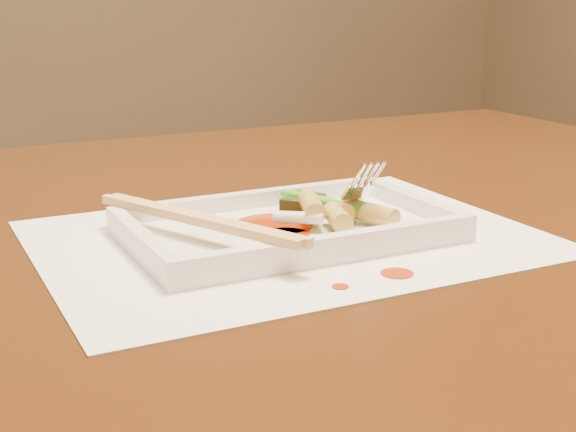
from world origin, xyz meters
name	(u,v)px	position (x,y,z in m)	size (l,w,h in m)	color
table	(200,333)	(0.00, 0.00, 0.65)	(1.40, 0.90, 0.75)	black
placemat	(288,238)	(0.05, -0.07, 0.75)	(0.40, 0.30, 0.00)	white
sauce_splatter_a	(397,273)	(0.08, -0.18, 0.75)	(0.02, 0.02, 0.00)	#9B2404
sauce_splatter_b	(340,287)	(0.03, -0.19, 0.75)	(0.01, 0.01, 0.00)	#9B2404
plate_base	(288,232)	(0.05, -0.07, 0.76)	(0.26, 0.16, 0.01)	white
plate_rim_far	(251,199)	(0.05, 0.01, 0.77)	(0.26, 0.01, 0.01)	white
plate_rim_near	(333,244)	(0.05, -0.14, 0.77)	(0.26, 0.01, 0.01)	white
plate_rim_left	(141,240)	(-0.07, -0.07, 0.77)	(0.01, 0.14, 0.01)	white
plate_rim_right	(413,202)	(0.18, -0.07, 0.77)	(0.01, 0.14, 0.01)	white
veg_piece	(303,203)	(0.09, -0.03, 0.77)	(0.04, 0.03, 0.01)	black
scallion_white	(298,218)	(0.06, -0.08, 0.77)	(0.01, 0.01, 0.04)	#EAEACC
scallion_green	(321,201)	(0.10, -0.05, 0.77)	(0.01, 0.01, 0.09)	#379718
chopstick_a	(193,220)	(-0.03, -0.07, 0.78)	(0.01, 0.21, 0.01)	tan
chopstick_b	(203,218)	(-0.02, -0.07, 0.78)	(0.01, 0.21, 0.01)	tan
fork	(352,129)	(0.12, -0.05, 0.83)	(0.09, 0.10, 0.14)	silver
sauce_blob_0	(286,235)	(0.04, -0.09, 0.76)	(0.04, 0.04, 0.00)	#9B2404
sauce_blob_1	(274,225)	(0.05, -0.06, 0.76)	(0.07, 0.07, 0.00)	#9B2404
rice_cake_0	(338,217)	(0.09, -0.09, 0.77)	(0.02, 0.02, 0.04)	#CCBC5F
rice_cake_1	(349,207)	(0.11, -0.07, 0.77)	(0.02, 0.02, 0.05)	#CCBC5F
rice_cake_2	(311,205)	(0.08, -0.07, 0.78)	(0.02, 0.02, 0.05)	#CCBC5F
rice_cake_3	(371,213)	(0.12, -0.09, 0.77)	(0.02, 0.02, 0.05)	#CCBC5F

